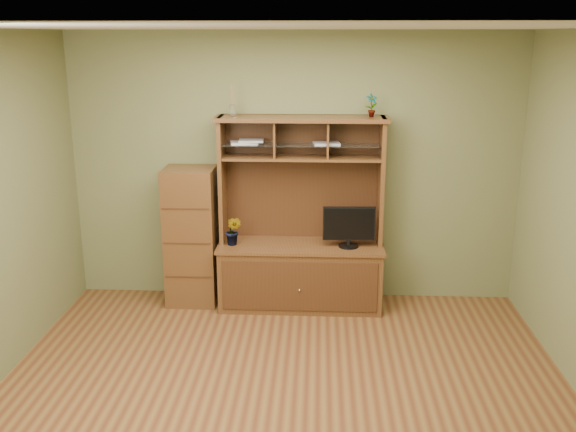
{
  "coord_description": "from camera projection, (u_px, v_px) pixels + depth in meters",
  "views": [
    {
      "loc": [
        0.25,
        -4.34,
        2.65
      ],
      "look_at": [
        -0.02,
        1.2,
        1.08
      ],
      "focal_mm": 40.0,
      "sensor_mm": 36.0,
      "label": 1
    }
  ],
  "objects": [
    {
      "name": "magazines",
      "position": [
        273.0,
        142.0,
        6.2
      ],
      "size": [
        1.08,
        0.24,
        0.04
      ],
      "color": "silver",
      "rests_on": "media_hutch"
    },
    {
      "name": "top_plant",
      "position": [
        371.0,
        105.0,
        6.05
      ],
      "size": [
        0.13,
        0.11,
        0.22
      ],
      "primitive_type": "imported",
      "rotation": [
        0.0,
        0.0,
        0.31
      ],
      "color": "#255C20",
      "rests_on": "media_hutch"
    },
    {
      "name": "side_cabinet",
      "position": [
        192.0,
        236.0,
        6.45
      ],
      "size": [
        0.5,
        0.45,
        1.4
      ],
      "color": "#462814",
      "rests_on": "room"
    },
    {
      "name": "media_hutch",
      "position": [
        301.0,
        255.0,
        6.42
      ],
      "size": [
        1.66,
        0.61,
        1.9
      ],
      "color": "#462814",
      "rests_on": "room"
    },
    {
      "name": "orchid_plant",
      "position": [
        233.0,
        231.0,
        6.29
      ],
      "size": [
        0.19,
        0.17,
        0.29
      ],
      "primitive_type": "imported",
      "rotation": [
        0.0,
        0.0,
        -0.32
      ],
      "color": "#295A1F",
      "rests_on": "media_hutch"
    },
    {
      "name": "room",
      "position": [
        283.0,
        226.0,
        4.53
      ],
      "size": [
        4.54,
        4.04,
        2.74
      ],
      "color": "#572D19",
      "rests_on": "ground"
    },
    {
      "name": "monitor",
      "position": [
        349.0,
        226.0,
        6.22
      ],
      "size": [
        0.51,
        0.19,
        0.4
      ],
      "rotation": [
        0.0,
        0.0,
        0.04
      ],
      "color": "black",
      "rests_on": "media_hutch"
    },
    {
      "name": "reed_diffuser",
      "position": [
        233.0,
        104.0,
        6.11
      ],
      "size": [
        0.06,
        0.06,
        0.3
      ],
      "color": "silver",
      "rests_on": "media_hutch"
    }
  ]
}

